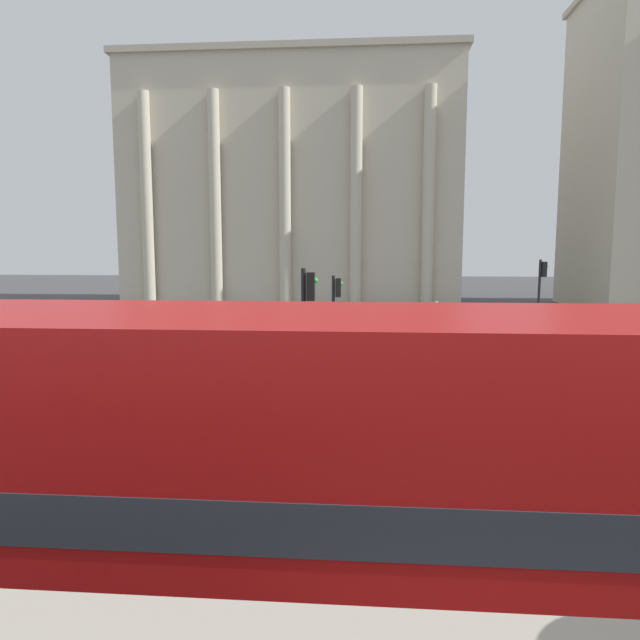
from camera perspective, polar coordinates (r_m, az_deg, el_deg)
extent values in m
cylinder|color=black|center=(8.00, 18.94, -23.92)|extent=(1.07, 0.22, 1.07)
cube|color=#B71414|center=(6.64, -16.10, -22.34)|extent=(10.78, 2.47, 1.67)
cube|color=#2D3842|center=(6.20, -16.44, -13.74)|extent=(10.57, 2.50, 0.45)
cube|color=#B71414|center=(5.95, -16.74, -5.63)|extent=(10.78, 2.47, 1.34)
cube|color=beige|center=(50.22, -2.59, 12.90)|extent=(27.00, 10.73, 19.51)
cube|color=#B7AD93|center=(52.21, -2.66, 23.89)|extent=(27.60, 11.33, 0.50)
cylinder|color=beige|center=(47.08, -16.92, 11.21)|extent=(0.90, 0.90, 16.59)
cylinder|color=beige|center=(45.41, -10.43, 11.56)|extent=(0.90, 0.90, 16.59)
cylinder|color=beige|center=(44.34, -3.53, 11.77)|extent=(0.90, 0.90, 16.59)
cylinder|color=beige|center=(43.92, 3.62, 11.82)|extent=(0.90, 0.90, 16.59)
cylinder|color=beige|center=(44.16, 10.79, 11.69)|extent=(0.90, 0.90, 16.59)
cylinder|color=black|center=(14.23, -1.64, -3.19)|extent=(0.12, 0.12, 4.16)
cube|color=black|center=(14.02, -0.93, 3.36)|extent=(0.20, 0.24, 0.70)
sphere|color=green|center=(14.00, -0.48, 3.97)|extent=(0.14, 0.14, 0.14)
cylinder|color=black|center=(21.33, 1.33, -0.45)|extent=(0.12, 0.12, 3.66)
cube|color=black|center=(21.18, 1.83, 3.25)|extent=(0.20, 0.24, 0.70)
sphere|color=green|center=(21.17, 2.13, 3.66)|extent=(0.14, 0.14, 0.14)
cylinder|color=black|center=(28.25, 21.01, 1.43)|extent=(0.12, 0.12, 4.17)
cube|color=black|center=(28.20, 21.51, 4.73)|extent=(0.20, 0.24, 0.70)
sphere|color=green|center=(28.23, 21.73, 5.03)|extent=(0.14, 0.14, 0.14)
cylinder|color=#282B33|center=(32.80, 11.34, -0.44)|extent=(0.14, 0.14, 0.85)
cylinder|color=#282B33|center=(32.82, 11.65, -0.44)|extent=(0.14, 0.14, 0.85)
cylinder|color=#606638|center=(32.72, 11.53, 0.89)|extent=(0.32, 0.32, 0.68)
sphere|color=tan|center=(32.67, 11.54, 1.68)|extent=(0.23, 0.23, 0.23)
cylinder|color=#282B33|center=(29.70, 19.19, -1.50)|extent=(0.14, 0.14, 0.81)
cylinder|color=#282B33|center=(29.74, 19.52, -1.50)|extent=(0.14, 0.14, 0.81)
cylinder|color=slate|center=(29.62, 19.41, -0.10)|extent=(0.32, 0.32, 0.64)
sphere|color=tan|center=(29.58, 19.44, 0.73)|extent=(0.22, 0.22, 0.22)
cylinder|color=#282B33|center=(20.04, 18.33, -5.39)|extent=(0.14, 0.14, 0.84)
cylinder|color=#282B33|center=(20.08, 18.83, -5.39)|extent=(0.14, 0.14, 0.84)
cylinder|color=#B22323|center=(19.92, 18.66, -3.28)|extent=(0.32, 0.32, 0.66)
sphere|color=tan|center=(19.84, 18.71, -2.01)|extent=(0.23, 0.23, 0.23)
cylinder|color=#282B33|center=(21.21, -7.64, -4.42)|extent=(0.14, 0.14, 0.84)
cylinder|color=#282B33|center=(21.17, -7.16, -4.43)|extent=(0.14, 0.14, 0.84)
cylinder|color=black|center=(21.05, -7.43, -2.41)|extent=(0.32, 0.32, 0.67)
sphere|color=tan|center=(20.99, -7.45, -1.21)|extent=(0.23, 0.23, 0.23)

